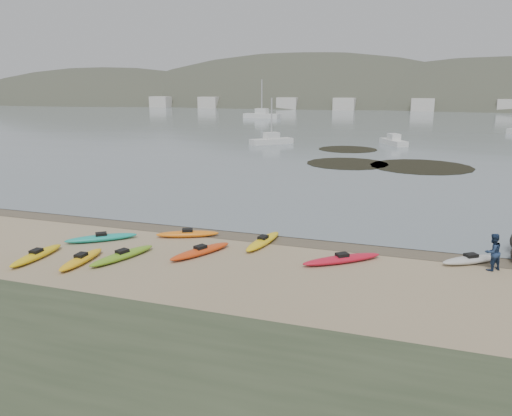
% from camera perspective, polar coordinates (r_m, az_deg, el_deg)
% --- Properties ---
extents(ground, '(600.00, 600.00, 0.00)m').
position_cam_1_polar(ground, '(27.48, 0.00, -3.04)').
color(ground, tan).
rests_on(ground, ground).
extents(wet_sand, '(60.00, 60.00, 0.00)m').
position_cam_1_polar(wet_sand, '(27.21, -0.20, -3.20)').
color(wet_sand, brown).
rests_on(wet_sand, ground).
extents(water, '(1200.00, 1200.00, 0.00)m').
position_cam_1_polar(water, '(325.11, 17.68, 11.78)').
color(water, slate).
rests_on(water, ground).
extents(bluff, '(60.00, 8.00, 2.00)m').
position_cam_1_polar(bluff, '(13.23, -26.90, -19.61)').
color(bluff, '#475138').
rests_on(bluff, ground).
extents(kayaks, '(21.26, 9.07, 0.34)m').
position_cam_1_polar(kayaks, '(24.61, -6.59, -4.75)').
color(kayaks, '#E04213').
rests_on(kayaks, ground).
extents(person_east, '(1.04, 1.01, 1.68)m').
position_cam_1_polar(person_east, '(24.38, 25.43, -4.56)').
color(person_east, navy).
rests_on(person_east, ground).
extents(kelp_mats, '(17.91, 20.45, 0.04)m').
position_cam_1_polar(kelp_mats, '(55.87, 13.76, 5.25)').
color(kelp_mats, black).
rests_on(kelp_mats, water).
extents(moored_boats, '(87.50, 71.33, 1.29)m').
position_cam_1_polar(moored_boats, '(109.10, 17.13, 9.32)').
color(moored_boats, silver).
rests_on(moored_boats, ground).
extents(far_hills, '(550.00, 135.00, 80.00)m').
position_cam_1_polar(far_hills, '(222.32, 26.83, 6.17)').
color(far_hills, '#384235').
rests_on(far_hills, ground).
extents(far_town, '(199.00, 5.00, 4.00)m').
position_cam_1_polar(far_town, '(170.02, 18.30, 11.12)').
color(far_town, beige).
rests_on(far_town, ground).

